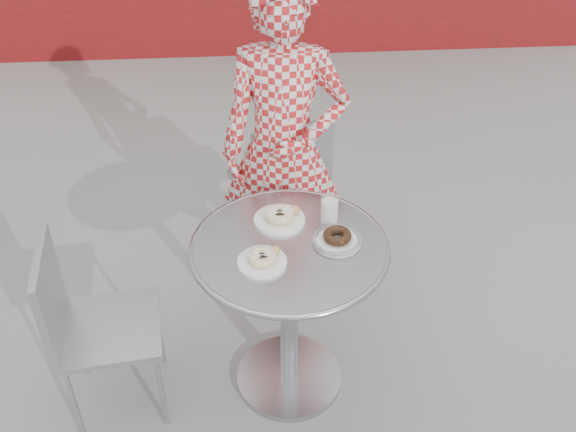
{
  "coord_description": "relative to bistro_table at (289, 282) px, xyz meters",
  "views": [
    {
      "loc": [
        -0.16,
        -1.81,
        2.22
      ],
      "look_at": [
        -0.02,
        0.08,
        0.82
      ],
      "focal_mm": 40.0,
      "sensor_mm": 36.0,
      "label": 1
    }
  ],
  "objects": [
    {
      "name": "ground",
      "position": [
        0.02,
        0.01,
        -0.56
      ],
      "size": [
        60.0,
        60.0,
        0.0
      ],
      "primitive_type": "plane",
      "color": "gray",
      "rests_on": "ground"
    },
    {
      "name": "bistro_table",
      "position": [
        0.0,
        0.0,
        0.0
      ],
      "size": [
        0.74,
        0.74,
        0.75
      ],
      "rotation": [
        0.0,
        0.0,
        -0.12
      ],
      "color": "#B7B7BC",
      "rests_on": "ground"
    },
    {
      "name": "chair_far",
      "position": [
        0.01,
        0.88,
        -0.3
      ],
      "size": [
        0.52,
        0.52,
        0.85
      ],
      "rotation": [
        0.0,
        0.0,
        3.49
      ],
      "color": "#9D9FA4",
      "rests_on": "ground"
    },
    {
      "name": "chair_left",
      "position": [
        -0.7,
        -0.04,
        -0.32
      ],
      "size": [
        0.43,
        0.42,
        0.8
      ],
      "rotation": [
        0.0,
        0.0,
        1.69
      ],
      "color": "#9D9FA4",
      "rests_on": "ground"
    },
    {
      "name": "seated_person",
      "position": [
        0.03,
        0.64,
        0.21
      ],
      "size": [
        0.61,
        0.46,
        1.54
      ],
      "primitive_type": "imported",
      "rotation": [
        0.0,
        0.0,
        -0.16
      ],
      "color": "red",
      "rests_on": "ground"
    },
    {
      "name": "plate_far",
      "position": [
        -0.02,
        0.15,
        0.2
      ],
      "size": [
        0.2,
        0.2,
        0.05
      ],
      "rotation": [
        0.0,
        0.0,
        0.02
      ],
      "color": "white",
      "rests_on": "bistro_table"
    },
    {
      "name": "plate_near",
      "position": [
        -0.1,
        -0.09,
        0.2
      ],
      "size": [
        0.18,
        0.18,
        0.05
      ],
      "rotation": [
        0.0,
        0.0,
        0.24
      ],
      "color": "white",
      "rests_on": "bistro_table"
    },
    {
      "name": "plate_checker",
      "position": [
        0.17,
        0.0,
        0.2
      ],
      "size": [
        0.18,
        0.18,
        0.05
      ],
      "rotation": [
        0.0,
        0.0,
        0.39
      ],
      "color": "white",
      "rests_on": "bistro_table"
    },
    {
      "name": "milk_cup",
      "position": [
        0.16,
        0.14,
        0.23
      ],
      "size": [
        0.07,
        0.07,
        0.11
      ],
      "rotation": [
        0.0,
        0.0,
        -0.15
      ],
      "color": "white",
      "rests_on": "bistro_table"
    }
  ]
}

